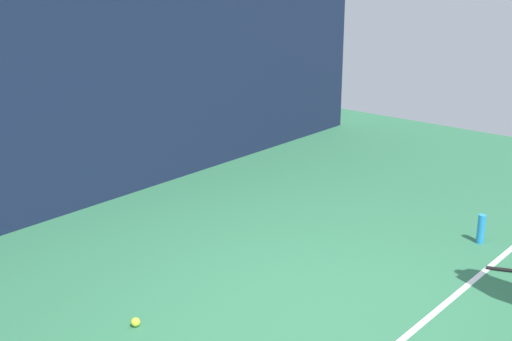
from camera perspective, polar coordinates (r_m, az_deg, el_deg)
ground_plane at (r=5.18m, az=3.44°, el=-11.48°), size 12.00×12.00×0.00m
back_fence at (r=6.85m, az=-16.98°, el=7.90°), size 10.00×0.10×2.91m
tennis_ball_near_player at (r=5.03m, az=-9.98°, el=-12.31°), size 0.07×0.07×0.07m
water_bottle at (r=6.55m, az=18.20°, el=-4.64°), size 0.07×0.07×0.27m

